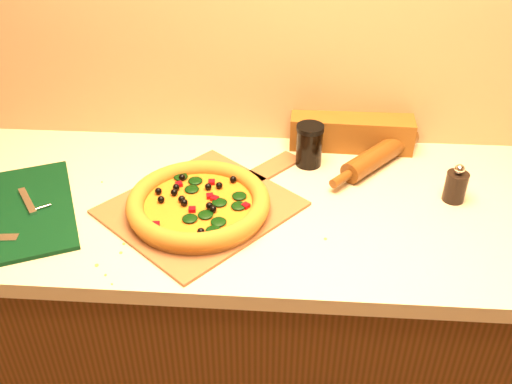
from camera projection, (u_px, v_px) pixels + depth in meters
The scene contains 10 objects.
cabinet at pixel (290, 330), 1.70m from camera, with size 2.80×0.65×0.86m, color #4A2E0F.
countertop at pixel (296, 208), 1.45m from camera, with size 2.84×0.68×0.04m, color beige.
pizza_peel at pixel (205, 205), 1.42m from camera, with size 0.55×0.56×0.01m.
pizza at pixel (199, 204), 1.38m from camera, with size 0.35×0.35×0.05m.
cutting_board at pixel (12, 213), 1.39m from camera, with size 0.41×0.47×0.03m.
bottle_cap at pixel (169, 234), 1.33m from camera, with size 0.02×0.02×0.01m, color black.
pepper_grinder at pixel (456, 186), 1.42m from camera, with size 0.06×0.06×0.10m.
rolling_pin at pixel (381, 154), 1.57m from camera, with size 0.30×0.34×0.06m.
bread_bag at pixel (351, 130), 1.65m from camera, with size 0.35×0.11×0.10m, color brown.
dark_jar at pixel (309, 145), 1.55m from camera, with size 0.07×0.07×0.12m.
Camera 1 is at (-0.02, 0.25, 1.74)m, focal length 40.00 mm.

